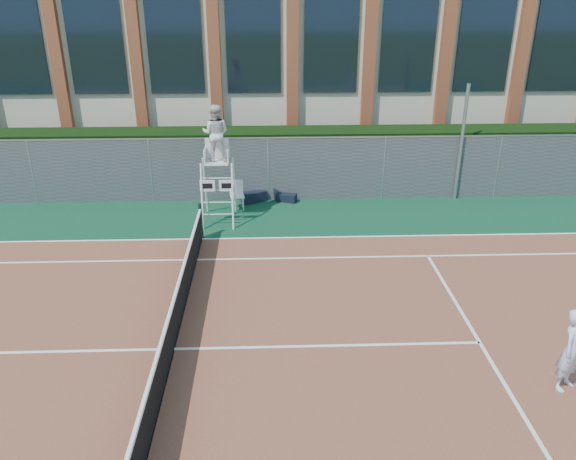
{
  "coord_description": "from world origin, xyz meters",
  "views": [
    {
      "loc": [
        2.01,
        -9.7,
        6.92
      ],
      "look_at": [
        2.47,
        3.0,
        1.37
      ],
      "focal_mm": 35.0,
      "sensor_mm": 36.0,
      "label": 1
    }
  ],
  "objects_px": {
    "umpire_chair": "(216,136)",
    "plastic_chair": "(237,192)",
    "tennis_player": "(573,350)",
    "steel_pole": "(461,143)"
  },
  "relations": [
    {
      "from": "umpire_chair",
      "to": "plastic_chair",
      "type": "distance_m",
      "value": 2.4
    },
    {
      "from": "umpire_chair",
      "to": "tennis_player",
      "type": "relative_size",
      "value": 2.25
    },
    {
      "from": "umpire_chair",
      "to": "plastic_chair",
      "type": "xyz_separation_m",
      "value": [
        0.51,
        0.95,
        -2.14
      ]
    },
    {
      "from": "umpire_chair",
      "to": "tennis_player",
      "type": "xyz_separation_m",
      "value": [
        7.05,
        -8.5,
        -1.87
      ]
    },
    {
      "from": "steel_pole",
      "to": "tennis_player",
      "type": "bearing_deg",
      "value": -96.16
    },
    {
      "from": "steel_pole",
      "to": "umpire_chair",
      "type": "height_order",
      "value": "steel_pole"
    },
    {
      "from": "plastic_chair",
      "to": "tennis_player",
      "type": "xyz_separation_m",
      "value": [
        6.54,
        -9.44,
        0.28
      ]
    },
    {
      "from": "tennis_player",
      "to": "steel_pole",
      "type": "bearing_deg",
      "value": 83.84
    },
    {
      "from": "plastic_chair",
      "to": "tennis_player",
      "type": "bearing_deg",
      "value": -55.3
    },
    {
      "from": "umpire_chair",
      "to": "tennis_player",
      "type": "height_order",
      "value": "umpire_chair"
    }
  ]
}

